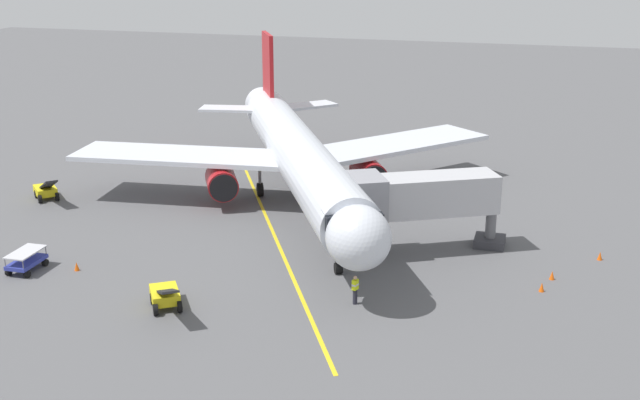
{
  "coord_description": "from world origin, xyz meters",
  "views": [
    {
      "loc": [
        -16.57,
        54.74,
        19.35
      ],
      "look_at": [
        -2.28,
        6.62,
        3.0
      ],
      "focal_mm": 44.41,
      "sensor_mm": 36.0,
      "label": 1
    }
  ],
  "objects_px": {
    "safety_cone_wing_port": "(77,266)",
    "safety_cone_wing_starboard": "(542,287)",
    "baggage_cart_starboard_side": "(26,261)",
    "airplane": "(298,155)",
    "safety_cone_nose_left": "(600,256)",
    "ground_crew_marshaller": "(355,289)",
    "belt_loader_portside": "(46,190)",
    "jet_bridge": "(411,198)",
    "belt_loader_near_nose": "(165,295)",
    "safety_cone_nose_right": "(552,275)"
  },
  "relations": [
    {
      "from": "baggage_cart_starboard_side",
      "to": "safety_cone_wing_starboard",
      "type": "xyz_separation_m",
      "value": [
        -30.69,
        -5.86,
        -0.38
      ]
    },
    {
      "from": "safety_cone_wing_starboard",
      "to": "safety_cone_nose_left",
      "type": "bearing_deg",
      "value": -119.57
    },
    {
      "from": "jet_bridge",
      "to": "safety_cone_wing_starboard",
      "type": "xyz_separation_m",
      "value": [
        -8.52,
        3.92,
        -3.49
      ]
    },
    {
      "from": "ground_crew_marshaller",
      "to": "belt_loader_portside",
      "type": "height_order",
      "value": "belt_loader_portside"
    },
    {
      "from": "ground_crew_marshaller",
      "to": "safety_cone_wing_port",
      "type": "distance_m",
      "value": 17.72
    },
    {
      "from": "airplane",
      "to": "safety_cone_wing_starboard",
      "type": "height_order",
      "value": "airplane"
    },
    {
      "from": "safety_cone_nose_left",
      "to": "safety_cone_wing_port",
      "type": "height_order",
      "value": "same"
    },
    {
      "from": "safety_cone_wing_port",
      "to": "safety_cone_wing_starboard",
      "type": "bearing_deg",
      "value": -169.79
    },
    {
      "from": "safety_cone_nose_left",
      "to": "belt_loader_near_nose",
      "type": "bearing_deg",
      "value": 31.11
    },
    {
      "from": "jet_bridge",
      "to": "safety_cone_nose_left",
      "type": "xyz_separation_m",
      "value": [
        -11.96,
        -2.14,
        -3.49
      ]
    },
    {
      "from": "baggage_cart_starboard_side",
      "to": "safety_cone_wing_starboard",
      "type": "relative_size",
      "value": 4.81
    },
    {
      "from": "jet_bridge",
      "to": "belt_loader_near_nose",
      "type": "height_order",
      "value": "jet_bridge"
    },
    {
      "from": "safety_cone_nose_left",
      "to": "safety_cone_nose_right",
      "type": "xyz_separation_m",
      "value": [
        2.89,
        4.09,
        0.0
      ]
    },
    {
      "from": "airplane",
      "to": "safety_cone_wing_starboard",
      "type": "relative_size",
      "value": 67.35
    },
    {
      "from": "belt_loader_near_nose",
      "to": "safety_cone_nose_left",
      "type": "bearing_deg",
      "value": -148.89
    },
    {
      "from": "safety_cone_nose_right",
      "to": "safety_cone_wing_port",
      "type": "distance_m",
      "value": 29.13
    },
    {
      "from": "airplane",
      "to": "belt_loader_portside",
      "type": "xyz_separation_m",
      "value": [
        19.59,
        4.34,
        -3.29
      ]
    },
    {
      "from": "ground_crew_marshaller",
      "to": "safety_cone_nose_right",
      "type": "height_order",
      "value": "ground_crew_marshaller"
    },
    {
      "from": "safety_cone_wing_starboard",
      "to": "airplane",
      "type": "bearing_deg",
      "value": -31.27
    },
    {
      "from": "safety_cone_wing_port",
      "to": "safety_cone_wing_starboard",
      "type": "xyz_separation_m",
      "value": [
        -27.74,
        -5.0,
        0.0
      ]
    },
    {
      "from": "jet_bridge",
      "to": "safety_cone_nose_left",
      "type": "distance_m",
      "value": 12.64
    },
    {
      "from": "airplane",
      "to": "baggage_cart_starboard_side",
      "type": "relative_size",
      "value": 14.01
    },
    {
      "from": "ground_crew_marshaller",
      "to": "baggage_cart_starboard_side",
      "type": "relative_size",
      "value": 0.65
    },
    {
      "from": "belt_loader_portside",
      "to": "safety_cone_nose_right",
      "type": "xyz_separation_m",
      "value": [
        -38.74,
        4.99,
        -0.44
      ]
    },
    {
      "from": "baggage_cart_starboard_side",
      "to": "safety_cone_nose_left",
      "type": "relative_size",
      "value": 4.81
    },
    {
      "from": "belt_loader_portside",
      "to": "safety_cone_wing_starboard",
      "type": "height_order",
      "value": "belt_loader_portside"
    },
    {
      "from": "belt_loader_near_nose",
      "to": "baggage_cart_starboard_side",
      "type": "height_order",
      "value": "belt_loader_near_nose"
    },
    {
      "from": "belt_loader_near_nose",
      "to": "safety_cone_wing_starboard",
      "type": "relative_size",
      "value": 8.12
    },
    {
      "from": "belt_loader_portside",
      "to": "belt_loader_near_nose",
      "type": "bearing_deg",
      "value": 140.3
    },
    {
      "from": "belt_loader_near_nose",
      "to": "safety_cone_wing_starboard",
      "type": "distance_m",
      "value": 21.63
    },
    {
      "from": "jet_bridge",
      "to": "belt_loader_near_nose",
      "type": "relative_size",
      "value": 2.44
    },
    {
      "from": "baggage_cart_starboard_side",
      "to": "safety_cone_nose_right",
      "type": "distance_m",
      "value": 32.21
    },
    {
      "from": "belt_loader_near_nose",
      "to": "belt_loader_portside",
      "type": "bearing_deg",
      "value": -39.7
    },
    {
      "from": "safety_cone_nose_left",
      "to": "baggage_cart_starboard_side",
      "type": "bearing_deg",
      "value": 19.25
    },
    {
      "from": "baggage_cart_starboard_side",
      "to": "safety_cone_nose_left",
      "type": "bearing_deg",
      "value": -160.75
    },
    {
      "from": "belt_loader_portside",
      "to": "safety_cone_wing_starboard",
      "type": "xyz_separation_m",
      "value": [
        -38.19,
        6.96,
        -0.44
      ]
    },
    {
      "from": "jet_bridge",
      "to": "airplane",
      "type": "bearing_deg",
      "value": -36.19
    },
    {
      "from": "airplane",
      "to": "jet_bridge",
      "type": "height_order",
      "value": "airplane"
    },
    {
      "from": "airplane",
      "to": "safety_cone_nose_right",
      "type": "height_order",
      "value": "airplane"
    },
    {
      "from": "jet_bridge",
      "to": "safety_cone_wing_starboard",
      "type": "relative_size",
      "value": 19.84
    },
    {
      "from": "belt_loader_portside",
      "to": "ground_crew_marshaller",
      "type": "bearing_deg",
      "value": 157.5
    },
    {
      "from": "belt_loader_near_nose",
      "to": "safety_cone_nose_right",
      "type": "distance_m",
      "value": 22.93
    },
    {
      "from": "safety_cone_nose_right",
      "to": "safety_cone_wing_starboard",
      "type": "relative_size",
      "value": 1.0
    },
    {
      "from": "jet_bridge",
      "to": "belt_loader_portside",
      "type": "distance_m",
      "value": 29.98
    },
    {
      "from": "airplane",
      "to": "safety_cone_nose_right",
      "type": "relative_size",
      "value": 67.35
    },
    {
      "from": "safety_cone_wing_port",
      "to": "jet_bridge",
      "type": "bearing_deg",
      "value": -155.1
    },
    {
      "from": "belt_loader_portside",
      "to": "safety_cone_nose_right",
      "type": "bearing_deg",
      "value": 172.65
    },
    {
      "from": "airplane",
      "to": "belt_loader_near_nose",
      "type": "bearing_deg",
      "value": 85.76
    },
    {
      "from": "ground_crew_marshaller",
      "to": "baggage_cart_starboard_side",
      "type": "bearing_deg",
      "value": 3.2
    },
    {
      "from": "safety_cone_wing_port",
      "to": "belt_loader_portside",
      "type": "bearing_deg",
      "value": -48.83
    }
  ]
}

